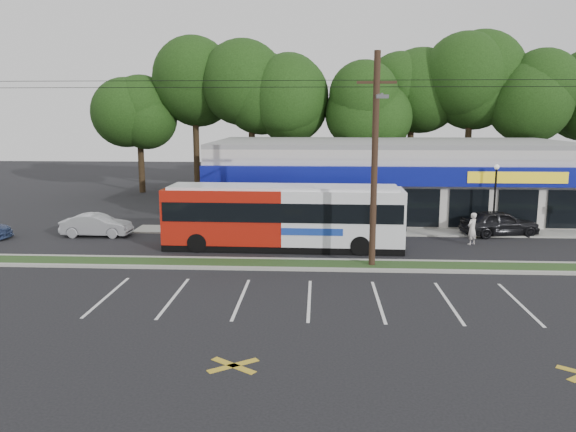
{
  "coord_description": "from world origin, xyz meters",
  "views": [
    {
      "loc": [
        0.41,
        -25.11,
        7.19
      ],
      "look_at": [
        -1.23,
        5.0,
        1.7
      ],
      "focal_mm": 35.0,
      "sensor_mm": 36.0,
      "label": 1
    }
  ],
  "objects_px": {
    "car_dark": "(499,223)",
    "pedestrian_a": "(472,229)",
    "metrobus": "(283,215)",
    "utility_pole": "(371,153)",
    "car_silver": "(97,225)",
    "pedestrian_b": "(365,220)",
    "lamp_post": "(495,191)"
  },
  "relations": [
    {
      "from": "car_dark",
      "to": "pedestrian_a",
      "type": "xyz_separation_m",
      "value": [
        -2.29,
        -2.5,
        0.12
      ]
    },
    {
      "from": "metrobus",
      "to": "car_dark",
      "type": "xyz_separation_m",
      "value": [
        12.73,
        4.0,
        -1.04
      ]
    },
    {
      "from": "utility_pole",
      "to": "car_silver",
      "type": "relative_size",
      "value": 12.27
    },
    {
      "from": "pedestrian_a",
      "to": "car_silver",
      "type": "bearing_deg",
      "value": -41.75
    },
    {
      "from": "car_dark",
      "to": "car_silver",
      "type": "distance_m",
      "value": 24.11
    },
    {
      "from": "car_dark",
      "to": "pedestrian_b",
      "type": "xyz_separation_m",
      "value": [
        -8.02,
        0.0,
        0.09
      ]
    },
    {
      "from": "utility_pole",
      "to": "pedestrian_a",
      "type": "bearing_deg",
      "value": 39.44
    },
    {
      "from": "lamp_post",
      "to": "car_silver",
      "type": "bearing_deg",
      "value": -175.67
    },
    {
      "from": "pedestrian_a",
      "to": "metrobus",
      "type": "bearing_deg",
      "value": -30.95
    },
    {
      "from": "utility_pole",
      "to": "pedestrian_a",
      "type": "xyz_separation_m",
      "value": [
        6.17,
        5.07,
        -4.51
      ]
    },
    {
      "from": "metrobus",
      "to": "car_dark",
      "type": "relative_size",
      "value": 2.8
    },
    {
      "from": "utility_pole",
      "to": "car_dark",
      "type": "xyz_separation_m",
      "value": [
        8.45,
        7.57,
        -4.63
      ]
    },
    {
      "from": "lamp_post",
      "to": "car_dark",
      "type": "bearing_deg",
      "value": -46.47
    },
    {
      "from": "car_silver",
      "to": "utility_pole",
      "type": "bearing_deg",
      "value": -112.12
    },
    {
      "from": "metrobus",
      "to": "car_dark",
      "type": "distance_m",
      "value": 13.39
    },
    {
      "from": "lamp_post",
      "to": "pedestrian_a",
      "type": "relative_size",
      "value": 2.35
    },
    {
      "from": "utility_pole",
      "to": "lamp_post",
      "type": "distance_m",
      "value": 11.67
    },
    {
      "from": "pedestrian_b",
      "to": "utility_pole",
      "type": "bearing_deg",
      "value": 84.96
    },
    {
      "from": "lamp_post",
      "to": "pedestrian_b",
      "type": "distance_m",
      "value": 7.95
    },
    {
      "from": "metrobus",
      "to": "pedestrian_a",
      "type": "distance_m",
      "value": 10.6
    },
    {
      "from": "pedestrian_a",
      "to": "pedestrian_b",
      "type": "distance_m",
      "value": 6.26
    },
    {
      "from": "utility_pole",
      "to": "pedestrian_b",
      "type": "xyz_separation_m",
      "value": [
        0.43,
        7.57,
        -4.54
      ]
    },
    {
      "from": "utility_pole",
      "to": "metrobus",
      "type": "bearing_deg",
      "value": 140.14
    },
    {
      "from": "lamp_post",
      "to": "metrobus",
      "type": "height_order",
      "value": "lamp_post"
    },
    {
      "from": "utility_pole",
      "to": "car_dark",
      "type": "bearing_deg",
      "value": 41.86
    },
    {
      "from": "lamp_post",
      "to": "car_dark",
      "type": "distance_m",
      "value": 1.93
    },
    {
      "from": "metrobus",
      "to": "pedestrian_b",
      "type": "relative_size",
      "value": 7.38
    },
    {
      "from": "pedestrian_b",
      "to": "car_silver",
      "type": "bearing_deg",
      "value": 3.57
    },
    {
      "from": "metrobus",
      "to": "car_silver",
      "type": "relative_size",
      "value": 3.15
    },
    {
      "from": "car_silver",
      "to": "pedestrian_b",
      "type": "bearing_deg",
      "value": -85.52
    },
    {
      "from": "pedestrian_a",
      "to": "lamp_post",
      "type": "bearing_deg",
      "value": -164.66
    },
    {
      "from": "utility_pole",
      "to": "car_silver",
      "type": "xyz_separation_m",
      "value": [
        -15.61,
        6.07,
        -4.74
      ]
    }
  ]
}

